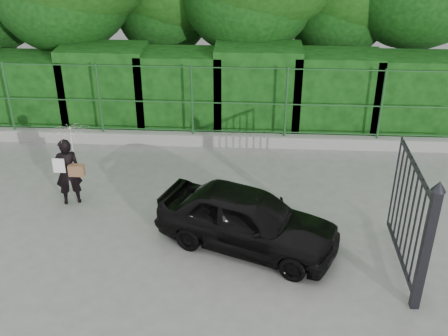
{
  "coord_description": "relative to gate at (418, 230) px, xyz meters",
  "views": [
    {
      "loc": [
        1.9,
        -8.27,
        6.38
      ],
      "look_at": [
        1.37,
        1.3,
        1.1
      ],
      "focal_mm": 45.0,
      "sensor_mm": 36.0,
      "label": 1
    }
  ],
  "objects": [
    {
      "name": "car",
      "position": [
        -2.74,
        1.04,
        -0.61
      ],
      "size": [
        3.67,
        2.54,
        1.16
      ],
      "primitive_type": "imported",
      "rotation": [
        0.0,
        0.0,
        1.19
      ],
      "color": "black",
      "rests_on": "ground"
    },
    {
      "name": "woman",
      "position": [
        -6.37,
        2.37,
        -0.03
      ],
      "size": [
        0.92,
        0.93,
        1.75
      ],
      "color": "black",
      "rests_on": "ground"
    },
    {
      "name": "ground",
      "position": [
        -4.6,
        0.72,
        -1.19
      ],
      "size": [
        80.0,
        80.0,
        0.0
      ],
      "primitive_type": "plane",
      "color": "gray"
    },
    {
      "name": "gate",
      "position": [
        0.0,
        0.0,
        0.0
      ],
      "size": [
        0.22,
        2.33,
        2.36
      ],
      "color": "black",
      "rests_on": "ground"
    },
    {
      "name": "hedge",
      "position": [
        -4.55,
        6.22,
        -0.11
      ],
      "size": [
        14.2,
        1.2,
        2.3
      ],
      "color": "black",
      "rests_on": "ground"
    },
    {
      "name": "fence",
      "position": [
        -4.38,
        5.22,
        0.01
      ],
      "size": [
        14.13,
        0.06,
        1.8
      ],
      "color": "#204F24",
      "rests_on": "kerb"
    },
    {
      "name": "kerb",
      "position": [
        -4.6,
        5.22,
        -1.04
      ],
      "size": [
        14.0,
        0.25,
        0.3
      ],
      "primitive_type": "cube",
      "color": "#9E9E99",
      "rests_on": "ground"
    }
  ]
}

